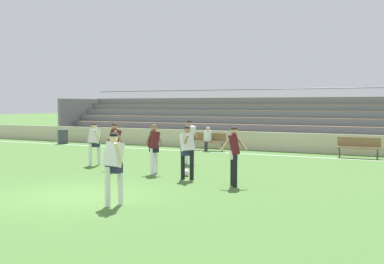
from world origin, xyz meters
The scene contains 16 objects.
ground_plane centered at (0.00, 0.00, 0.00)m, with size 160.00×160.00×0.00m, color #477033.
field_line_sideline centered at (0.00, 11.39, 0.00)m, with size 44.00×0.12×0.01m, color white.
sideline_wall centered at (0.00, 13.29, 0.47)m, with size 48.00×0.16×0.94m, color beige.
bleacher_stand centered at (-2.19, 16.11, 1.44)m, with size 22.65×4.56×3.28m.
bench_near_wall_gap centered at (-1.72, 11.98, 0.55)m, with size 1.80×0.40×0.90m.
bench_near_bin centered at (5.44, 11.98, 0.55)m, with size 1.80×0.40×0.90m.
trash_bin centered at (-11.18, 11.83, 0.42)m, with size 0.59×0.59×0.83m, color #3D424C.
spectator_seated centered at (-1.72, 11.86, 0.70)m, with size 0.36×0.42×1.21m.
player_white_on_ball centered at (1.46, 3.58, 1.00)m, with size 0.54×0.70×1.67m.
player_dark_challenging centered at (-0.05, 4.05, 0.99)m, with size 0.62×0.48×1.66m.
player_white_wide_left centered at (-0.18, 6.92, 1.03)m, with size 0.53×0.51×1.72m.
player_dark_trailing_run centered at (3.18, 3.14, 1.02)m, with size 0.71×0.49×1.71m.
player_white_deep_cover centered at (1.70, -0.52, 1.01)m, with size 0.47×0.45×1.69m.
player_white_dropping_back centered at (-3.25, 4.92, 0.97)m, with size 0.45×0.53×1.63m.
player_dark_pressing_high centered at (-1.82, 4.25, 0.99)m, with size 0.62×0.52×1.67m.
soccer_ball centered at (1.13, 4.12, 0.11)m, with size 0.22×0.22×0.22m, color white.
Camera 1 is at (8.08, -9.10, 2.33)m, focal length 43.40 mm.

